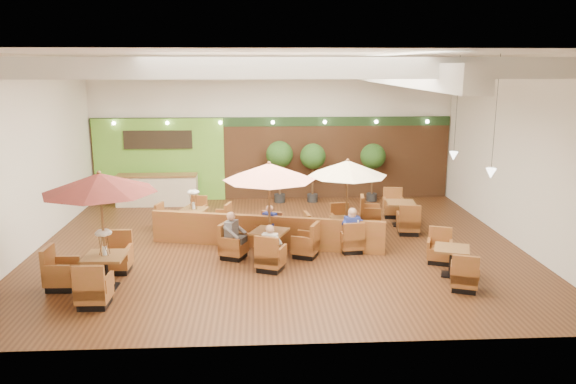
{
  "coord_description": "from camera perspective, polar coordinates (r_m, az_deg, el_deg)",
  "views": [
    {
      "loc": [
        -0.58,
        -15.79,
        5.24
      ],
      "look_at": [
        0.3,
        0.5,
        1.5
      ],
      "focal_mm": 35.0,
      "sensor_mm": 36.0,
      "label": 1
    }
  ],
  "objects": [
    {
      "name": "table_5",
      "position": [
        18.87,
        10.47,
        -2.25
      ],
      "size": [
        1.88,
        2.75,
        1.01
      ],
      "rotation": [
        0.0,
        0.0,
        -0.13
      ],
      "color": "brown",
      "rests_on": "ground"
    },
    {
      "name": "diner_0",
      "position": [
        14.45,
        -1.8,
        -5.18
      ],
      "size": [
        0.42,
        0.38,
        0.79
      ],
      "rotation": [
        0.0,
        0.0,
        -0.26
      ],
      "color": "white",
      "rests_on": "ground"
    },
    {
      "name": "table_0",
      "position": [
        13.7,
        -18.74,
        -1.34
      ],
      "size": [
        2.72,
        2.8,
        2.86
      ],
      "rotation": [
        0.0,
        0.0,
        -0.03
      ],
      "color": "brown",
      "rests_on": "ground"
    },
    {
      "name": "table_1",
      "position": [
        15.12,
        -1.92,
        -0.1
      ],
      "size": [
        2.83,
        2.83,
        2.71
      ],
      "rotation": [
        0.0,
        0.0,
        -0.4
      ],
      "color": "brown",
      "rests_on": "ground"
    },
    {
      "name": "service_counter",
      "position": [
        21.74,
        -13.14,
        0.2
      ],
      "size": [
        3.0,
        0.75,
        1.18
      ],
      "color": "beige",
      "rests_on": "ground"
    },
    {
      "name": "table_3",
      "position": [
        18.32,
        -9.53,
        -2.55
      ],
      "size": [
        2.45,
        2.45,
        1.47
      ],
      "rotation": [
        0.0,
        0.0,
        -0.27
      ],
      "color": "brown",
      "rests_on": "ground"
    },
    {
      "name": "diner_1",
      "position": [
        16.35,
        -1.97,
        -3.03
      ],
      "size": [
        0.44,
        0.43,
        0.78
      ],
      "rotation": [
        0.0,
        0.0,
        2.59
      ],
      "color": "navy",
      "rests_on": "ground"
    },
    {
      "name": "topiary_1",
      "position": [
        21.49,
        2.54,
        3.4
      ],
      "size": [
        0.98,
        0.98,
        2.28
      ],
      "color": "black",
      "rests_on": "ground"
    },
    {
      "name": "diner_3",
      "position": [
        15.92,
        6.47,
        -3.44
      ],
      "size": [
        0.44,
        0.37,
        0.86
      ],
      "rotation": [
        0.0,
        0.0,
        0.11
      ],
      "color": "navy",
      "rests_on": "ground"
    },
    {
      "name": "topiary_0",
      "position": [
        21.39,
        -0.87,
        3.59
      ],
      "size": [
        1.03,
        1.03,
        2.38
      ],
      "color": "black",
      "rests_on": "ground"
    },
    {
      "name": "table_2",
      "position": [
        16.54,
        5.83,
        0.98
      ],
      "size": [
        2.44,
        2.54,
        2.55
      ],
      "rotation": [
        0.0,
        0.0,
        0.13
      ],
      "color": "brown",
      "rests_on": "ground"
    },
    {
      "name": "topiary_2",
      "position": [
        21.84,
        8.62,
        3.39
      ],
      "size": [
        0.97,
        0.97,
        2.26
      ],
      "color": "black",
      "rests_on": "ground"
    },
    {
      "name": "booth_divider",
      "position": [
        16.33,
        -2.31,
        -4.05
      ],
      "size": [
        6.73,
        1.77,
        0.95
      ],
      "primitive_type": "cube",
      "rotation": [
        0.0,
        0.0,
        -0.23
      ],
      "color": "brown",
      "rests_on": "ground"
    },
    {
      "name": "table_4",
      "position": [
        14.82,
        16.23,
        -6.85
      ],
      "size": [
        1.08,
        2.66,
        0.94
      ],
      "rotation": [
        0.0,
        0.0,
        -0.35
      ],
      "color": "brown",
      "rests_on": "ground"
    },
    {
      "name": "diner_4",
      "position": [
        15.93,
        6.47,
        -3.56
      ],
      "size": [
        0.38,
        0.31,
        0.76
      ],
      "rotation": [
        0.0,
        0.0,
        -0.05
      ],
      "color": "white",
      "rests_on": "ground"
    },
    {
      "name": "room",
      "position": [
        17.1,
        -0.3,
        7.51
      ],
      "size": [
        14.04,
        14.0,
        5.52
      ],
      "color": "#381E0F",
      "rests_on": "ground"
    },
    {
      "name": "diner_2",
      "position": [
        15.4,
        -5.59,
        -3.97
      ],
      "size": [
        0.45,
        0.48,
        0.86
      ],
      "rotation": [
        0.0,
        0.0,
        4.3
      ],
      "color": "slate",
      "rests_on": "ground"
    }
  ]
}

